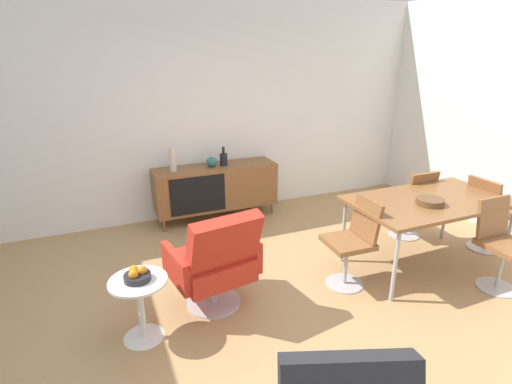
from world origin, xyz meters
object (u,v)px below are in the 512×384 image
object	(u,v)px
vase_cobalt	(172,159)
vase_sculptural_dark	(224,159)
dining_table	(429,203)
sideboard	(216,187)
vase_ceramic_small	(212,162)
wooden_bowl_on_table	(430,201)
dining_chair_back_right	(412,201)
lounge_chair_red	(216,260)
dining_chair_front_right	(500,241)
dining_chair_near_window	(354,239)
side_table_round	(140,302)
fruit_bowl	(137,275)
dining_chair_far_end	(488,211)

from	to	relation	value
vase_cobalt	vase_sculptural_dark	xyz separation A→B (m)	(0.66, 0.00, -0.07)
dining_table	sideboard	bearing A→B (deg)	128.31
vase_ceramic_small	wooden_bowl_on_table	bearing A→B (deg)	-54.31
sideboard	vase_cobalt	bearing A→B (deg)	179.80
dining_chair_back_right	lounge_chair_red	distance (m)	2.58
vase_sculptural_dark	dining_chair_front_right	world-z (taller)	vase_sculptural_dark
sideboard	lounge_chair_red	size ratio (longest dim) A/B	1.69
vase_sculptural_dark	lounge_chair_red	size ratio (longest dim) A/B	0.26
dining_chair_front_right	dining_chair_near_window	world-z (taller)	same
wooden_bowl_on_table	dining_table	bearing A→B (deg)	43.32
lounge_chair_red	vase_ceramic_small	bearing A→B (deg)	73.79
dining_table	dining_chair_near_window	xyz separation A→B (m)	(-0.89, -0.00, -0.23)
vase_cobalt	side_table_round	distance (m)	2.23
fruit_bowl	dining_chair_front_right	bearing A→B (deg)	-9.69
vase_cobalt	side_table_round	bearing A→B (deg)	-109.01
sideboard	dining_chair_front_right	bearing A→B (deg)	-52.95
dining_table	vase_cobalt	bearing A→B (deg)	136.54
dining_chair_front_right	side_table_round	distance (m)	3.25
dining_chair_back_right	dining_chair_far_end	size ratio (longest dim) A/B	1.00
vase_ceramic_small	dining_chair_back_right	size ratio (longest dim) A/B	0.16
vase_ceramic_small	fruit_bowl	bearing A→B (deg)	-120.52
vase_ceramic_small	dining_chair_far_end	xyz separation A→B (m)	(2.53, -2.03, -0.31)
sideboard	dining_chair_back_right	distance (m)	2.44
fruit_bowl	vase_ceramic_small	bearing A→B (deg)	59.48
vase_cobalt	vase_ceramic_small	distance (m)	0.51
dining_chair_far_end	side_table_round	xyz separation A→B (m)	(-3.74, -0.01, -0.15)
vase_sculptural_dark	sideboard	bearing A→B (deg)	-179.11
vase_sculptural_dark	vase_ceramic_small	xyz separation A→B (m)	(-0.16, 0.00, -0.02)
dining_chair_back_right	dining_chair_near_window	size ratio (longest dim) A/B	1.00
lounge_chair_red	side_table_round	bearing A→B (deg)	-167.30
lounge_chair_red	side_table_round	world-z (taller)	lounge_chair_red
vase_ceramic_small	wooden_bowl_on_table	xyz separation A→B (m)	(1.53, -2.14, -0.01)
wooden_bowl_on_table	dining_chair_front_right	world-z (taller)	dining_chair_front_right
dining_table	side_table_round	size ratio (longest dim) A/B	3.08
vase_sculptural_dark	dining_table	xyz separation A→B (m)	(1.48, -2.03, -0.11)
dining_chair_front_right	lounge_chair_red	size ratio (longest dim) A/B	0.90
wooden_bowl_on_table	fruit_bowl	size ratio (longest dim) A/B	1.30
vase_cobalt	lounge_chair_red	bearing A→B (deg)	-91.60
sideboard	fruit_bowl	world-z (taller)	sideboard
vase_sculptural_dark	side_table_round	size ratio (longest dim) A/B	0.47
dining_chair_back_right	dining_chair_far_end	world-z (taller)	same
fruit_bowl	dining_chair_far_end	bearing A→B (deg)	0.17
dining_chair_back_right	fruit_bowl	bearing A→B (deg)	-169.88
vase_cobalt	side_table_round	world-z (taller)	vase_cobalt
vase_sculptural_dark	fruit_bowl	size ratio (longest dim) A/B	1.23
sideboard	dining_chair_far_end	world-z (taller)	dining_chair_far_end
vase_cobalt	dining_table	xyz separation A→B (m)	(2.14, -2.03, -0.18)
vase_cobalt	dining_chair_back_right	world-z (taller)	vase_cobalt
vase_sculptural_dark	side_table_round	xyz separation A→B (m)	(-1.37, -2.05, -0.48)
sideboard	side_table_round	bearing A→B (deg)	-121.35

